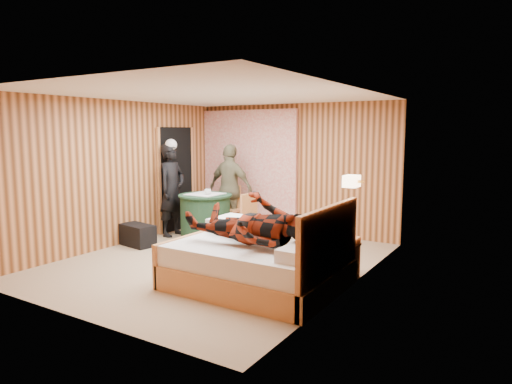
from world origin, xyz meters
The scene contains 23 objects.
floor centered at (0.00, 0.00, 0.00)m, with size 4.20×5.00×0.01m, color tan.
ceiling centered at (0.00, 0.00, 2.50)m, with size 4.20×5.00×0.01m, color white.
wall_back centered at (0.00, 2.50, 1.25)m, with size 4.20×0.02×2.50m, color #D0864F.
wall_left centered at (-2.10, 0.00, 1.25)m, with size 0.02×5.00×2.50m, color #D0864F.
wall_right centered at (2.10, 0.00, 1.25)m, with size 0.02×5.00×2.50m, color #D0864F.
curtain centered at (-1.00, 2.43, 1.20)m, with size 2.20×0.08×2.40m, color beige.
doorway centered at (-2.06, 1.40, 1.02)m, with size 0.06×0.90×2.05m, color black.
wall_lamp centered at (1.92, 0.45, 1.30)m, with size 0.26×0.24×0.16m.
bed centered at (1.12, -0.59, 0.32)m, with size 2.07×1.63×1.12m.
nightstand centered at (1.88, 0.15, 0.29)m, with size 0.43×0.58×0.56m.
round_table centered at (-1.02, 1.01, 0.43)m, with size 0.96×0.96×0.85m.
chair_far centered at (-1.04, 1.76, 0.54)m, with size 0.48×0.48×0.93m.
chair_near centered at (-0.21, 1.05, 0.53)m, with size 0.46×0.46×0.92m.
duffel_bag centered at (-1.78, 0.06, 0.19)m, with size 0.65×0.35×0.37m, color black.
sneaker_left centered at (-0.80, 1.21, 0.06)m, with size 0.28×0.11×0.12m, color silver.
sneaker_right centered at (-0.08, 0.36, 0.06)m, with size 0.29×0.12×0.13m, color silver.
woman_standing centered at (-1.79, 0.99, 0.87)m, with size 0.64×0.42×1.75m, color black.
man_at_table centered at (-1.02, 1.81, 0.86)m, with size 1.01×0.42×1.72m, color #6C6648.
man_on_bed centered at (1.15, -0.82, 0.99)m, with size 1.77×0.67×0.86m, color maroon.
book_lower centered at (1.88, 0.10, 0.57)m, with size 0.17×0.22×0.02m, color silver.
book_upper centered at (1.88, 0.10, 0.59)m, with size 0.16×0.22×0.02m, color silver.
cup_nightstand centered at (1.88, 0.28, 0.61)m, with size 0.10×0.10×0.09m, color silver.
cup_table centered at (-0.92, 0.96, 0.90)m, with size 0.12×0.12×0.10m, color silver.
Camera 1 is at (4.04, -5.43, 1.96)m, focal length 32.00 mm.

